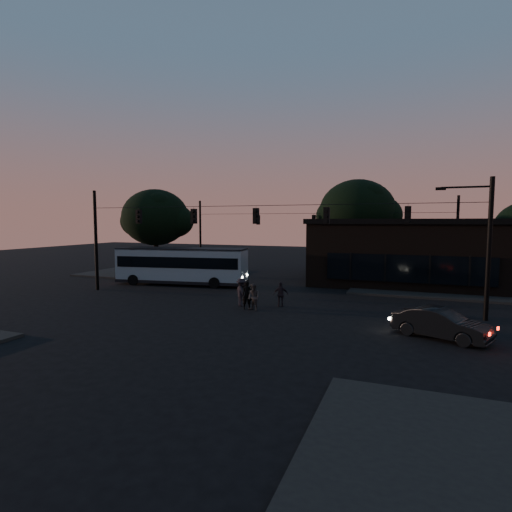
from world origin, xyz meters
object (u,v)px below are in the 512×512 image
(building, at_px, (408,251))
(pedestrian_c, at_px, (281,294))
(bus, at_px, (182,264))
(car, at_px, (441,324))
(pedestrian_a, at_px, (247,295))
(pedestrian_b, at_px, (254,297))
(pedestrian_d, at_px, (241,292))

(building, height_order, pedestrian_c, building)
(bus, distance_m, car, 20.90)
(car, xyz_separation_m, pedestrian_a, (-10.32, 2.36, 0.16))
(building, relative_size, pedestrian_a, 9.25)
(pedestrian_b, height_order, pedestrian_d, pedestrian_d)
(pedestrian_a, bearing_deg, pedestrian_c, 10.51)
(pedestrian_b, bearing_deg, pedestrian_c, 77.86)
(bus, bearing_deg, building, 14.59)
(pedestrian_c, bearing_deg, bus, -47.56)
(car, bearing_deg, bus, 88.46)
(pedestrian_a, relative_size, pedestrian_d, 0.96)
(building, xyz_separation_m, bus, (-17.32, -7.50, -1.01))
(pedestrian_c, bearing_deg, pedestrian_a, 18.96)
(pedestrian_c, bearing_deg, car, 136.09)
(pedestrian_d, bearing_deg, bus, 7.36)
(car, height_order, pedestrian_b, pedestrian_b)
(car, distance_m, pedestrian_c, 9.43)
(bus, height_order, pedestrian_b, bus)
(building, height_order, pedestrian_d, building)
(building, height_order, car, building)
(bus, xyz_separation_m, pedestrian_a, (8.56, -6.56, -0.87))
(pedestrian_c, relative_size, pedestrian_d, 0.89)
(building, bearing_deg, pedestrian_b, -120.14)
(building, bearing_deg, pedestrian_c, -119.23)
(bus, bearing_deg, car, -34.09)
(pedestrian_d, bearing_deg, pedestrian_b, -173.59)
(pedestrian_a, xyz_separation_m, pedestrian_d, (-0.70, 0.73, 0.03))
(bus, relative_size, pedestrian_a, 6.62)
(car, distance_m, pedestrian_a, 10.59)
(bus, xyz_separation_m, pedestrian_b, (9.05, -6.73, -0.91))
(bus, xyz_separation_m, car, (18.88, -8.91, -1.03))
(car, xyz_separation_m, pedestrian_d, (-11.01, 3.09, 0.19))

